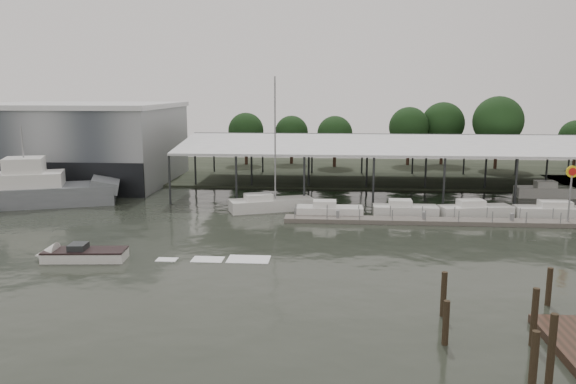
# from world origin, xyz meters

# --- Properties ---
(ground) EXTENTS (200.00, 200.00, 0.00)m
(ground) POSITION_xyz_m (0.00, 0.00, 0.00)
(ground) COLOR #262B23
(ground) RESTS_ON ground
(land_strip_far) EXTENTS (140.00, 30.00, 0.30)m
(land_strip_far) POSITION_xyz_m (0.00, 42.00, 0.10)
(land_strip_far) COLOR #3A4131
(land_strip_far) RESTS_ON ground
(storage_warehouse) EXTENTS (24.50, 20.50, 10.50)m
(storage_warehouse) POSITION_xyz_m (-28.00, 29.94, 5.29)
(storage_warehouse) COLOR gray
(storage_warehouse) RESTS_ON ground
(covered_boat_shed) EXTENTS (58.24, 24.00, 6.96)m
(covered_boat_shed) POSITION_xyz_m (17.00, 28.00, 6.13)
(covered_boat_shed) COLOR white
(covered_boat_shed) RESTS_ON ground
(floating_dock) EXTENTS (28.00, 2.00, 1.40)m
(floating_dock) POSITION_xyz_m (15.00, 10.00, 0.20)
(floating_dock) COLOR #66605A
(floating_dock) RESTS_ON ground
(shell_fuel_sign) EXTENTS (1.10, 0.18, 5.55)m
(shell_fuel_sign) POSITION_xyz_m (27.00, 9.99, 3.93)
(shell_fuel_sign) COLOR gray
(shell_fuel_sign) RESTS_ON ground
(grey_trawler) EXTENTS (17.30, 10.16, 8.84)m
(grey_trawler) POSITION_xyz_m (-26.13, 15.09, 1.58)
(grey_trawler) COLOR slate
(grey_trawler) RESTS_ON ground
(white_sailboat) EXTENTS (8.91, 5.51, 13.77)m
(white_sailboat) POSITION_xyz_m (-0.92, 14.37, 0.66)
(white_sailboat) COLOR white
(white_sailboat) RESTS_ON ground
(speedboat_underway) EXTENTS (17.59, 3.66, 2.00)m
(speedboat_underway) POSITION_xyz_m (-13.08, -3.72, 0.39)
(speedboat_underway) COLOR white
(speedboat_underway) RESTS_ON ground
(moored_cruiser_0) EXTENTS (6.42, 2.25, 1.70)m
(moored_cruiser_0) POSITION_xyz_m (5.17, 11.79, 0.61)
(moored_cruiser_0) COLOR white
(moored_cruiser_0) RESTS_ON ground
(moored_cruiser_1) EXTENTS (6.26, 2.26, 1.70)m
(moored_cruiser_1) POSITION_xyz_m (12.56, 12.77, 0.61)
(moored_cruiser_1) COLOR white
(moored_cruiser_1) RESTS_ON ground
(moored_cruiser_2) EXTENTS (7.36, 3.58, 1.70)m
(moored_cruiser_2) POSITION_xyz_m (19.47, 13.27, 0.61)
(moored_cruiser_2) COLOR white
(moored_cruiser_2) RESTS_ON ground
(moored_cruiser_3) EXTENTS (8.36, 2.21, 1.70)m
(moored_cruiser_3) POSITION_xyz_m (27.47, 13.28, 0.61)
(moored_cruiser_3) COLOR white
(moored_cruiser_3) RESTS_ON ground
(mooring_pilings) EXTENTS (7.26, 10.81, 3.81)m
(mooring_pilings) POSITION_xyz_m (13.99, -15.78, 1.07)
(mooring_pilings) COLOR #34281A
(mooring_pilings) RESTS_ON ground
(horizon_tree_line) EXTENTS (71.12, 11.76, 11.28)m
(horizon_tree_line) POSITION_xyz_m (23.52, 48.14, 6.28)
(horizon_tree_line) COLOR #311E15
(horizon_tree_line) RESTS_ON ground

